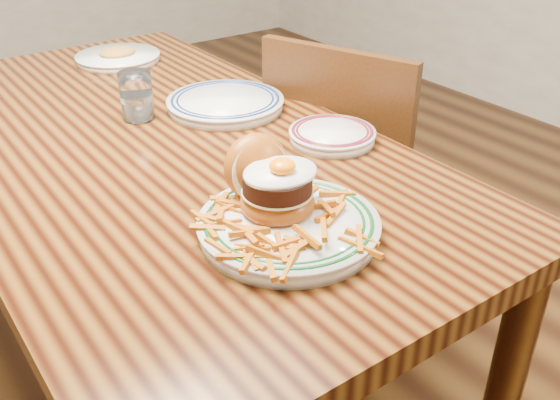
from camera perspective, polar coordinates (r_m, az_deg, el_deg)
floor at (r=1.85m, az=-9.17°, el=-16.01°), size 6.00×6.00×0.00m
table at (r=1.46m, az=-11.23°, el=2.48°), size 0.85×1.60×0.75m
chair_right at (r=1.78m, az=6.56°, el=1.48°), size 0.54×0.54×0.90m
main_plate at (r=1.03m, az=0.29°, el=-0.88°), size 0.30×0.32×0.15m
side_plate at (r=1.37m, az=4.80°, el=6.00°), size 0.19×0.20×0.03m
rear_plate at (r=1.55m, az=-5.01°, el=8.86°), size 0.29×0.29×0.03m
water_glass at (r=1.51m, az=-12.96°, el=9.01°), size 0.08×0.08×0.11m
far_plate at (r=1.97m, az=-14.59°, el=12.54°), size 0.25×0.25×0.04m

